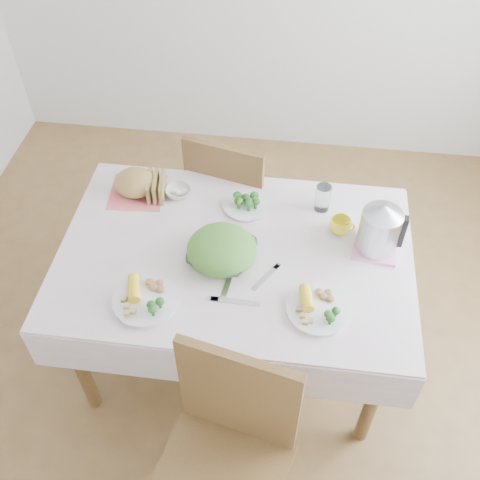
# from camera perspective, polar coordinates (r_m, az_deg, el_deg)

# --- Properties ---
(floor) EXTENTS (3.60, 3.60, 0.00)m
(floor) POSITION_cam_1_polar(r_m,az_deg,el_deg) (3.00, -0.44, -10.93)
(floor) COLOR brown
(floor) RESTS_ON ground
(dining_table) EXTENTS (1.40, 0.90, 0.75)m
(dining_table) POSITION_cam_1_polar(r_m,az_deg,el_deg) (2.69, -0.48, -6.72)
(dining_table) COLOR brown
(dining_table) RESTS_ON floor
(tablecloth) EXTENTS (1.50, 1.00, 0.01)m
(tablecloth) POSITION_cam_1_polar(r_m,az_deg,el_deg) (2.39, -0.54, -1.34)
(tablecloth) COLOR silver
(tablecloth) RESTS_ON dining_table
(chair_far) EXTENTS (0.52, 0.52, 0.95)m
(chair_far) POSITION_cam_1_polar(r_m,az_deg,el_deg) (3.06, -0.21, 4.42)
(chair_far) COLOR brown
(chair_far) RESTS_ON floor
(salad_bowl) EXTENTS (0.33, 0.33, 0.07)m
(salad_bowl) POSITION_cam_1_polar(r_m,az_deg,el_deg) (2.33, -1.84, -1.48)
(salad_bowl) COLOR white
(salad_bowl) RESTS_ON tablecloth
(dinner_plate_left) EXTENTS (0.28, 0.28, 0.02)m
(dinner_plate_left) POSITION_cam_1_polar(r_m,az_deg,el_deg) (2.24, -9.57, -6.10)
(dinner_plate_left) COLOR white
(dinner_plate_left) RESTS_ON tablecloth
(dinner_plate_right) EXTENTS (0.28, 0.28, 0.02)m
(dinner_plate_right) POSITION_cam_1_polar(r_m,az_deg,el_deg) (2.20, 7.89, -7.05)
(dinner_plate_right) COLOR white
(dinner_plate_right) RESTS_ON tablecloth
(broccoli_plate) EXTENTS (0.22, 0.22, 0.02)m
(broccoli_plate) POSITION_cam_1_polar(r_m,az_deg,el_deg) (2.57, 0.57, 3.52)
(broccoli_plate) COLOR beige
(broccoli_plate) RESTS_ON tablecloth
(napkin) EXTENTS (0.27, 0.27, 0.00)m
(napkin) POSITION_cam_1_polar(r_m,az_deg,el_deg) (2.69, -10.40, 4.81)
(napkin) COLOR #E0605C
(napkin) RESTS_ON tablecloth
(bread_loaf) EXTENTS (0.21, 0.20, 0.12)m
(bread_loaf) POSITION_cam_1_polar(r_m,az_deg,el_deg) (2.65, -10.56, 5.70)
(bread_loaf) COLOR olive
(bread_loaf) RESTS_ON napkin
(fruit_bowl) EXTENTS (0.13, 0.13, 0.04)m
(fruit_bowl) POSITION_cam_1_polar(r_m,az_deg,el_deg) (2.64, -6.29, 4.87)
(fruit_bowl) COLOR white
(fruit_bowl) RESTS_ON tablecloth
(yellow_mug) EXTENTS (0.10, 0.10, 0.07)m
(yellow_mug) POSITION_cam_1_polar(r_m,az_deg,el_deg) (2.48, 10.16, 1.45)
(yellow_mug) COLOR yellow
(yellow_mug) RESTS_ON tablecloth
(glass_tumbler) EXTENTS (0.08, 0.08, 0.13)m
(glass_tumbler) POSITION_cam_1_polar(r_m,az_deg,el_deg) (2.55, 8.41, 4.27)
(glass_tumbler) COLOR white
(glass_tumbler) RESTS_ON tablecloth
(pink_tray) EXTENTS (0.20, 0.20, 0.01)m
(pink_tray) POSITION_cam_1_polar(r_m,az_deg,el_deg) (2.46, 13.52, -0.70)
(pink_tray) COLOR pink
(pink_tray) RESTS_ON tablecloth
(electric_kettle) EXTENTS (0.22, 0.22, 0.24)m
(electric_kettle) POSITION_cam_1_polar(r_m,az_deg,el_deg) (2.38, 13.99, 1.12)
(electric_kettle) COLOR #B2B5BA
(electric_kettle) RESTS_ON pink_tray
(fork_left) EXTENTS (0.04, 0.20, 0.00)m
(fork_left) POSITION_cam_1_polar(r_m,az_deg,el_deg) (2.28, -1.27, -4.41)
(fork_left) COLOR silver
(fork_left) RESTS_ON tablecloth
(fork_right) EXTENTS (0.11, 0.15, 0.00)m
(fork_right) POSITION_cam_1_polar(r_m,az_deg,el_deg) (2.30, 2.63, -3.80)
(fork_right) COLOR silver
(fork_right) RESTS_ON tablecloth
(knife) EXTENTS (0.20, 0.03, 0.00)m
(knife) POSITION_cam_1_polar(r_m,az_deg,el_deg) (2.22, -0.50, -6.25)
(knife) COLOR silver
(knife) RESTS_ON tablecloth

